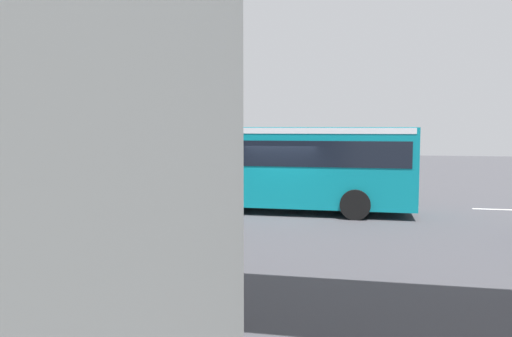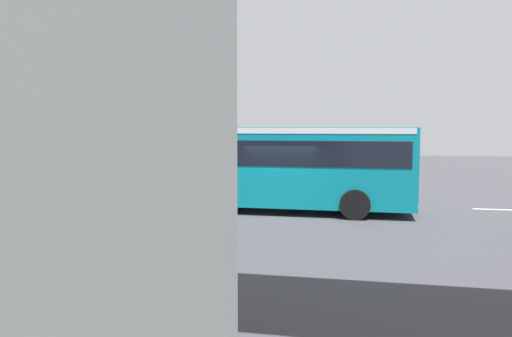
# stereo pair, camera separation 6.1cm
# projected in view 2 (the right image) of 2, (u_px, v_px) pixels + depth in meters

# --- Properties ---
(ground) EXTENTS (80.00, 80.00, 0.00)m
(ground) POSITION_uv_depth(u_px,v_px,m) (283.00, 214.00, 18.52)
(ground) COLOR #424247
(city_bus) EXTENTS (11.54, 2.85, 3.15)m
(city_bus) POSITION_uv_depth(u_px,v_px,m) (257.00, 161.00, 19.31)
(city_bus) COLOR #0C8493
(city_bus) RESTS_ON ground
(traffic_sign) EXTENTS (0.08, 0.60, 2.80)m
(traffic_sign) POSITION_uv_depth(u_px,v_px,m) (152.00, 155.00, 22.67)
(traffic_sign) COLOR slate
(traffic_sign) RESTS_ON ground
(lane_dash_leftmost) EXTENTS (2.00, 0.20, 0.01)m
(lane_dash_leftmost) POSITION_uv_depth(u_px,v_px,m) (501.00, 210.00, 19.56)
(lane_dash_leftmost) COLOR silver
(lane_dash_leftmost) RESTS_ON ground
(lane_dash_left) EXTENTS (2.00, 0.20, 0.01)m
(lane_dash_left) POSITION_uv_depth(u_px,v_px,m) (393.00, 206.00, 20.39)
(lane_dash_left) COLOR silver
(lane_dash_left) RESTS_ON ground
(lane_dash_centre) EXTENTS (2.00, 0.20, 0.01)m
(lane_dash_centre) POSITION_uv_depth(u_px,v_px,m) (293.00, 203.00, 21.23)
(lane_dash_centre) COLOR silver
(lane_dash_centre) RESTS_ON ground
(lane_dash_right) EXTENTS (2.00, 0.20, 0.01)m
(lane_dash_right) POSITION_uv_depth(u_px,v_px,m) (201.00, 200.00, 22.06)
(lane_dash_right) COLOR silver
(lane_dash_right) RESTS_ON ground
(lane_dash_rightmost) EXTENTS (2.00, 0.20, 0.01)m
(lane_dash_rightmost) POSITION_uv_depth(u_px,v_px,m) (116.00, 197.00, 22.89)
(lane_dash_rightmost) COLOR silver
(lane_dash_rightmost) RESTS_ON ground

